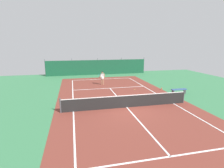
# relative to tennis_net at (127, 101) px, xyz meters

# --- Properties ---
(ground_plane) EXTENTS (36.00, 36.00, 0.00)m
(ground_plane) POSITION_rel_tennis_net_xyz_m (0.00, 0.00, -0.51)
(ground_plane) COLOR #387A4C
(court_surface) EXTENTS (11.02, 26.60, 0.01)m
(court_surface) POSITION_rel_tennis_net_xyz_m (0.00, 0.00, -0.51)
(court_surface) COLOR brown
(court_surface) RESTS_ON ground
(tennis_net) EXTENTS (10.12, 0.10, 1.10)m
(tennis_net) POSITION_rel_tennis_net_xyz_m (0.00, 0.00, 0.00)
(tennis_net) COLOR black
(tennis_net) RESTS_ON ground
(back_fence) EXTENTS (16.30, 0.98, 2.70)m
(back_fence) POSITION_rel_tennis_net_xyz_m (-0.00, 16.45, 0.16)
(back_fence) COLOR #14472D
(back_fence) RESTS_ON ground
(tennis_player) EXTENTS (0.85, 0.63, 1.64)m
(tennis_player) POSITION_rel_tennis_net_xyz_m (-0.51, 8.32, 0.45)
(tennis_player) COLOR #9E7051
(tennis_player) RESTS_ON ground
(tennis_ball_near_player) EXTENTS (0.07, 0.07, 0.07)m
(tennis_ball_near_player) POSITION_rel_tennis_net_xyz_m (0.80, 2.25, -0.48)
(tennis_ball_near_player) COLOR #CCDB33
(tennis_ball_near_player) RESTS_ON ground
(tennis_ball_midcourt) EXTENTS (0.07, 0.07, 0.07)m
(tennis_ball_midcourt) POSITION_rel_tennis_net_xyz_m (2.52, 5.09, -0.48)
(tennis_ball_midcourt) COLOR #CCDB33
(tennis_ball_midcourt) RESTS_ON ground
(parked_car) EXTENTS (2.03, 4.20, 1.68)m
(parked_car) POSITION_rel_tennis_net_xyz_m (2.98, 18.27, 0.33)
(parked_car) COLOR silver
(parked_car) RESTS_ON ground
(courtside_bench) EXTENTS (1.60, 0.40, 0.49)m
(courtside_bench) POSITION_rel_tennis_net_xyz_m (6.31, 2.64, -0.14)
(courtside_bench) COLOR #335184
(courtside_bench) RESTS_ON ground
(water_bottle) EXTENTS (0.08, 0.08, 0.24)m
(water_bottle) POSITION_rel_tennis_net_xyz_m (5.41, 4.48, -0.39)
(water_bottle) COLOR #D84C38
(water_bottle) RESTS_ON ground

